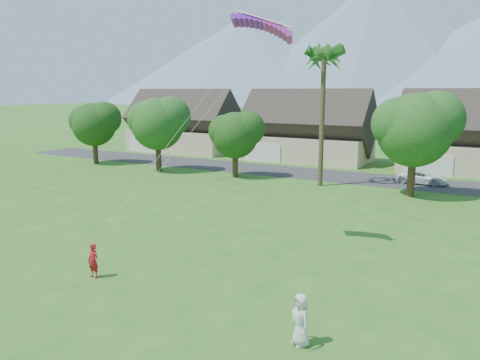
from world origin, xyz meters
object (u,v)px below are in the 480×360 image
Objects in this scene: watcher at (301,320)px; parafoil_kite at (264,24)px; kite_flyer at (93,261)px; parked_car at (422,177)px.

watcher is 14.99m from parafoil_kite.
parafoil_kite is at bearing 58.10° from kite_flyer.
watcher is at bearing -3.43° from kite_flyer.
kite_flyer is at bearing 164.76° from parked_car.
kite_flyer is 14.35m from parafoil_kite.
watcher is (10.62, -0.75, 0.11)m from kite_flyer.
parked_car is at bearing 131.09° from watcher.
kite_flyer is at bearing -144.44° from watcher.
watcher is at bearing -176.33° from parked_car.
kite_flyer is 10.65m from watcher.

